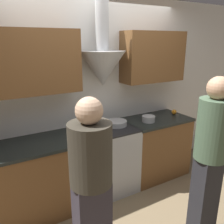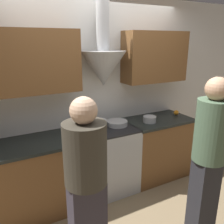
{
  "view_description": "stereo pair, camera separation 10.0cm",
  "coord_description": "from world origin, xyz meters",
  "px_view_note": "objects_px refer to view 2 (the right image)",
  "views": [
    {
      "loc": [
        -1.43,
        -2.21,
        2.03
      ],
      "look_at": [
        0.0,
        0.25,
        1.17
      ],
      "focal_mm": 38.0,
      "sensor_mm": 36.0,
      "label": 1
    },
    {
      "loc": [
        -1.34,
        -2.26,
        2.03
      ],
      "look_at": [
        0.0,
        0.25,
        1.17
      ],
      "focal_mm": 38.0,
      "sensor_mm": 36.0,
      "label": 2
    }
  ],
  "objects_px": {
    "orange_fruit": "(176,113)",
    "mixing_bowl": "(117,123)",
    "stock_pot": "(97,125)",
    "person_foreground_left": "(86,185)",
    "person_foreground_right": "(209,156)",
    "saucepan": "(150,119)",
    "stove_range": "(109,159)"
  },
  "relations": [
    {
      "from": "orange_fruit",
      "to": "mixing_bowl",
      "type": "bearing_deg",
      "value": 178.61
    },
    {
      "from": "saucepan",
      "to": "person_foreground_left",
      "type": "relative_size",
      "value": 0.11
    },
    {
      "from": "saucepan",
      "to": "person_foreground_right",
      "type": "height_order",
      "value": "person_foreground_right"
    },
    {
      "from": "mixing_bowl",
      "to": "orange_fruit",
      "type": "xyz_separation_m",
      "value": [
        1.04,
        -0.03,
        0.01
      ]
    },
    {
      "from": "stove_range",
      "to": "orange_fruit",
      "type": "xyz_separation_m",
      "value": [
        1.19,
        0.02,
        0.49
      ]
    },
    {
      "from": "stock_pot",
      "to": "saucepan",
      "type": "xyz_separation_m",
      "value": [
        0.78,
        -0.07,
        -0.02
      ]
    },
    {
      "from": "orange_fruit",
      "to": "person_foreground_left",
      "type": "bearing_deg",
      "value": -151.42
    },
    {
      "from": "stock_pot",
      "to": "person_foreground_right",
      "type": "distance_m",
      "value": 1.38
    },
    {
      "from": "stove_range",
      "to": "mixing_bowl",
      "type": "relative_size",
      "value": 3.24
    },
    {
      "from": "saucepan",
      "to": "person_foreground_right",
      "type": "distance_m",
      "value": 1.19
    },
    {
      "from": "stove_range",
      "to": "person_foreground_left",
      "type": "distance_m",
      "value": 1.35
    },
    {
      "from": "person_foreground_left",
      "to": "stove_range",
      "type": "bearing_deg",
      "value": 54.52
    },
    {
      "from": "person_foreground_right",
      "to": "stove_range",
      "type": "bearing_deg",
      "value": 109.55
    },
    {
      "from": "mixing_bowl",
      "to": "person_foreground_left",
      "type": "bearing_deg",
      "value": -129.69
    },
    {
      "from": "mixing_bowl",
      "to": "person_foreground_left",
      "type": "relative_size",
      "value": 0.17
    },
    {
      "from": "saucepan",
      "to": "person_foreground_left",
      "type": "xyz_separation_m",
      "value": [
        -1.36,
        -0.98,
        -0.05
      ]
    },
    {
      "from": "stove_range",
      "to": "stock_pot",
      "type": "xyz_separation_m",
      "value": [
        -0.16,
        0.01,
        0.52
      ]
    },
    {
      "from": "stove_range",
      "to": "stock_pot",
      "type": "relative_size",
      "value": 3.68
    },
    {
      "from": "saucepan",
      "to": "person_foreground_left",
      "type": "distance_m",
      "value": 1.68
    },
    {
      "from": "stove_range",
      "to": "person_foreground_right",
      "type": "height_order",
      "value": "person_foreground_right"
    },
    {
      "from": "orange_fruit",
      "to": "saucepan",
      "type": "bearing_deg",
      "value": -172.43
    },
    {
      "from": "saucepan",
      "to": "person_foreground_right",
      "type": "bearing_deg",
      "value": -98.98
    },
    {
      "from": "orange_fruit",
      "to": "saucepan",
      "type": "relative_size",
      "value": 0.41
    },
    {
      "from": "mixing_bowl",
      "to": "saucepan",
      "type": "xyz_separation_m",
      "value": [
        0.47,
        -0.1,
        0.01
      ]
    },
    {
      "from": "orange_fruit",
      "to": "person_foreground_left",
      "type": "relative_size",
      "value": 0.05
    },
    {
      "from": "mixing_bowl",
      "to": "stock_pot",
      "type": "bearing_deg",
      "value": -174.16
    },
    {
      "from": "stove_range",
      "to": "stock_pot",
      "type": "height_order",
      "value": "stock_pot"
    },
    {
      "from": "person_foreground_left",
      "to": "person_foreground_right",
      "type": "relative_size",
      "value": 0.95
    },
    {
      "from": "person_foreground_right",
      "to": "orange_fruit",
      "type": "bearing_deg",
      "value": 59.06
    },
    {
      "from": "person_foreground_right",
      "to": "person_foreground_left",
      "type": "bearing_deg",
      "value": 170.22
    },
    {
      "from": "stock_pot",
      "to": "orange_fruit",
      "type": "xyz_separation_m",
      "value": [
        1.35,
        0.01,
        -0.03
      ]
    },
    {
      "from": "saucepan",
      "to": "mixing_bowl",
      "type": "bearing_deg",
      "value": 167.97
    }
  ]
}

